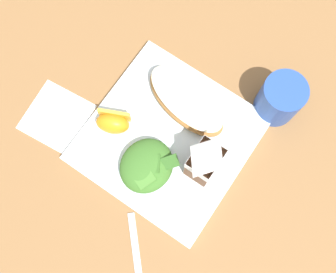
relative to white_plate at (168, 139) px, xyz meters
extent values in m
plane|color=olive|center=(0.00, 0.00, -0.01)|extent=(3.00, 3.00, 0.00)
cube|color=silver|center=(0.00, 0.00, 0.00)|extent=(0.28, 0.28, 0.02)
ellipsoid|color=#A87038|center=(-0.07, -0.01, 0.02)|extent=(0.11, 0.18, 0.03)
ellipsoid|color=maroon|center=(-0.07, -0.01, 0.03)|extent=(0.10, 0.17, 0.01)
ellipsoid|color=beige|center=(-0.07, -0.01, 0.04)|extent=(0.10, 0.17, 0.01)
ellipsoid|color=#3D7028|center=(0.07, 0.00, 0.03)|extent=(0.10, 0.09, 0.04)
cube|color=#3D7028|center=(0.06, 0.01, 0.04)|extent=(0.04, 0.04, 0.01)
cube|color=#336023|center=(0.04, 0.03, 0.04)|extent=(0.04, 0.04, 0.01)
cube|color=#3D7028|center=(0.06, 0.01, 0.04)|extent=(0.04, 0.03, 0.01)
cube|color=#3D7028|center=(0.07, 0.00, 0.04)|extent=(0.04, 0.03, 0.01)
cube|color=#4C8433|center=(0.09, 0.01, 0.04)|extent=(0.04, 0.03, 0.01)
cube|color=brown|center=(0.01, 0.08, 0.05)|extent=(0.06, 0.04, 0.09)
cube|color=white|center=(0.01, 0.08, 0.08)|extent=(0.06, 0.04, 0.03)
pyramid|color=white|center=(0.01, 0.08, 0.11)|extent=(0.06, 0.04, 0.02)
ellipsoid|color=orange|center=(0.04, -0.09, 0.03)|extent=(0.06, 0.07, 0.04)
cube|color=gold|center=(0.02, -0.10, 0.03)|extent=(0.03, 0.05, 0.03)
cube|color=white|center=(0.08, -0.20, -0.01)|extent=(0.12, 0.12, 0.00)
cube|color=silver|center=(0.21, 0.08, -0.01)|extent=(0.13, 0.12, 0.01)
cylinder|color=#284CA3|center=(-0.17, 0.13, 0.04)|extent=(0.08, 0.08, 0.09)
camera|label=1|loc=(0.15, 0.10, 0.73)|focal=44.17mm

